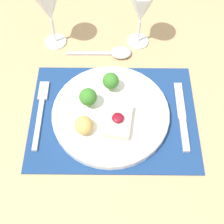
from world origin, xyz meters
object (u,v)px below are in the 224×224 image
object	(u,v)px
dinner_plate	(111,113)
wine_glass_near	(142,8)
knife	(184,120)
wine_glass_far	(50,7)
spoon	(117,53)
fork	(42,109)

from	to	relation	value
dinner_plate	wine_glass_near	distance (m)	0.28
knife	wine_glass_near	size ratio (longest dim) A/B	1.14
wine_glass_near	wine_glass_far	size ratio (longest dim) A/B	0.97
spoon	wine_glass_near	xyz separation A→B (m)	(0.06, 0.05, 0.11)
wine_glass_far	dinner_plate	bearing A→B (deg)	-57.66
knife	wine_glass_near	world-z (taller)	wine_glass_near
fork	spoon	xyz separation A→B (m)	(0.19, 0.19, 0.00)
knife	wine_glass_far	size ratio (longest dim) A/B	1.10
wine_glass_far	spoon	bearing A→B (deg)	-14.49
fork	spoon	distance (m)	0.26
dinner_plate	fork	xyz separation A→B (m)	(-0.17, 0.02, -0.01)
spoon	wine_glass_near	world-z (taller)	wine_glass_near
knife	wine_glass_far	xyz separation A→B (m)	(-0.34, 0.26, 0.12)
spoon	wine_glass_far	xyz separation A→B (m)	(-0.17, 0.04, 0.12)
dinner_plate	spoon	size ratio (longest dim) A/B	1.57
fork	knife	xyz separation A→B (m)	(0.35, -0.03, 0.00)
wine_glass_far	fork	bearing A→B (deg)	-93.07
dinner_plate	wine_glass_near	size ratio (longest dim) A/B	1.65
knife	spoon	bearing A→B (deg)	127.33
fork	wine_glass_near	world-z (taller)	wine_glass_near
fork	wine_glass_far	size ratio (longest dim) A/B	1.10
fork	spoon	size ratio (longest dim) A/B	1.08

